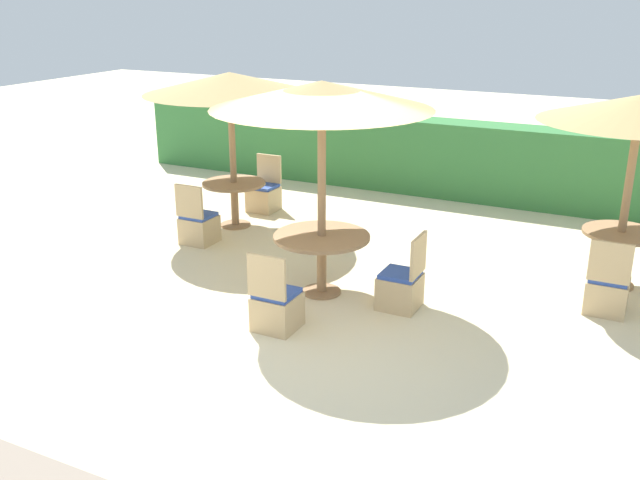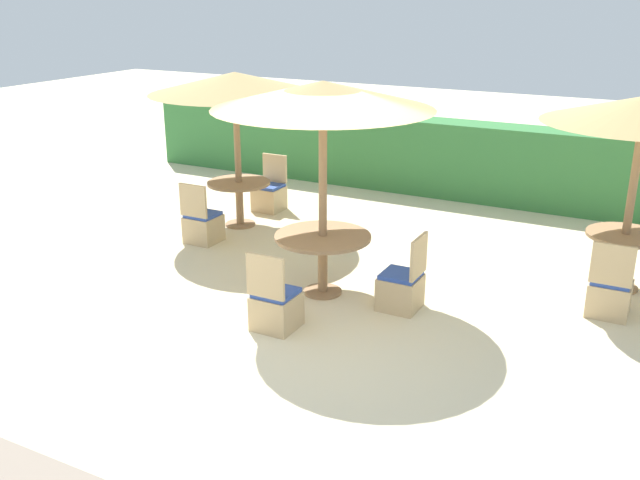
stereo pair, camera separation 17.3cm
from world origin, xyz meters
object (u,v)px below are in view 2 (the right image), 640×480
object	(u,v)px
patio_chair_center_east	(402,288)
parasol_back_left	(235,83)
round_table_back_right	(624,247)
patio_chair_center_south	(275,307)
round_table_center	(323,246)
patio_chair_back_left_north	(270,195)
patio_chair_back_left_south	(203,225)
patio_chair_back_right_south	(609,294)
parasol_center	(323,96)
round_table_back_left	(239,192)

from	to	relation	value
patio_chair_center_east	parasol_back_left	distance (m)	4.34
round_table_back_right	patio_chair_center_south	distance (m)	4.43
round_table_center	patio_chair_center_south	bearing A→B (deg)	-90.42
patio_chair_back_left_north	patio_chair_back_left_south	world-z (taller)	same
patio_chair_back_right_south	parasol_back_left	size ratio (longest dim) A/B	0.36
patio_chair_back_right_south	patio_chair_center_south	xyz separation A→B (m)	(-3.23, -2.09, 0.00)
round_table_center	patio_chair_back_left_north	size ratio (longest dim) A/B	1.27
patio_chair_back_right_south	patio_chair_back_left_north	bearing A→B (deg)	163.16
parasol_center	round_table_back_left	bearing A→B (deg)	143.81
patio_chair_back_right_south	round_table_center	distance (m)	3.39
round_table_back_left	round_table_center	bearing A→B (deg)	-36.19
parasol_back_left	patio_chair_back_right_south	bearing A→B (deg)	-7.94
round_table_back_left	patio_chair_back_left_south	size ratio (longest dim) A/B	1.07
round_table_back_left	parasol_back_left	bearing A→B (deg)	135.00
patio_chair_center_east	patio_chair_back_left_north	size ratio (longest dim) A/B	1.00
parasol_center	patio_chair_back_left_north	size ratio (longest dim) A/B	2.81
round_table_center	round_table_back_left	size ratio (longest dim) A/B	1.19
round_table_back_right	patio_chair_back_left_south	xyz separation A→B (m)	(-5.70, -1.03, -0.29)
round_table_back_left	parasol_center	bearing A→B (deg)	-36.19
round_table_center	patio_chair_back_right_south	bearing A→B (deg)	16.90
patio_chair_center_east	patio_chair_center_south	bearing A→B (deg)	137.59
parasol_center	round_table_center	xyz separation A→B (m)	(-0.00, 0.00, -1.82)
round_table_center	patio_chair_back_left_north	bearing A→B (deg)	132.07
round_table_back_right	patio_chair_center_east	xyz separation A→B (m)	(-2.21, -1.84, -0.29)
patio_chair_back_right_south	patio_chair_center_east	xyz separation A→B (m)	(-2.19, -0.95, 0.00)
patio_chair_back_right_south	parasol_center	distance (m)	4.01
patio_chair_back_left_south	parasol_back_left	bearing A→B (deg)	87.66
patio_chair_back_right_south	parasol_center	size ratio (longest dim) A/B	0.36
patio_chair_back_left_south	patio_chair_center_east	bearing A→B (deg)	-13.04
round_table_center	round_table_back_left	bearing A→B (deg)	143.81
patio_chair_center_south	parasol_back_left	size ratio (longest dim) A/B	0.36
parasol_center	parasol_back_left	distance (m)	3.00
patio_chair_center_east	round_table_back_right	bearing A→B (deg)	-50.24
round_table_center	parasol_back_left	world-z (taller)	parasol_back_left
round_table_back_right	parasol_center	world-z (taller)	parasol_center
patio_chair_center_south	round_table_back_left	world-z (taller)	patio_chair_center_south
patio_chair_back_right_south	round_table_center	bearing A→B (deg)	-163.10
round_table_back_left	patio_chair_back_left_north	size ratio (longest dim) A/B	1.07
round_table_back_right	patio_chair_back_right_south	world-z (taller)	patio_chair_back_right_south
parasol_back_left	round_table_back_left	bearing A→B (deg)	-45.00
patio_chair_back_right_south	round_table_center	size ratio (longest dim) A/B	0.79
patio_chair_back_right_south	patio_chair_back_left_north	distance (m)	5.91
round_table_back_right	patio_chair_center_south	bearing A→B (deg)	-137.50
patio_chair_back_right_south	patio_chair_back_left_north	world-z (taller)	same
patio_chair_back_right_south	parasol_center	world-z (taller)	parasol_center
round_table_back_right	parasol_center	xyz separation A→B (m)	(-3.25, -1.87, 1.88)
round_table_center	parasol_back_left	size ratio (longest dim) A/B	0.45
patio_chair_center_south	patio_chair_back_right_south	bearing A→B (deg)	32.94
round_table_back_left	patio_chair_center_south	bearing A→B (deg)	-50.12
patio_chair_center_east	patio_chair_back_left_south	world-z (taller)	same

